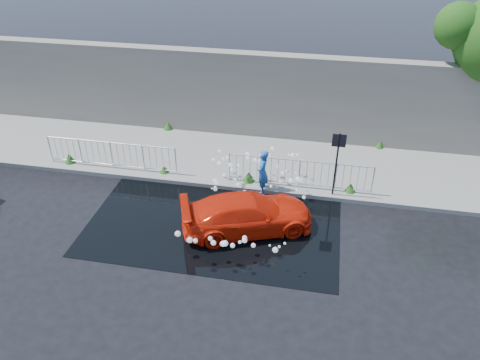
% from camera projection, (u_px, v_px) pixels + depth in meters
% --- Properties ---
extents(ground, '(90.00, 90.00, 0.00)m').
position_uv_depth(ground, '(191.00, 239.00, 14.41)').
color(ground, black).
rests_on(ground, ground).
extents(pavement, '(30.00, 4.00, 0.15)m').
position_uv_depth(pavement, '(226.00, 158.00, 18.51)').
color(pavement, slate).
rests_on(pavement, ground).
extents(curb, '(30.00, 0.25, 0.16)m').
position_uv_depth(curb, '(214.00, 185.00, 16.85)').
color(curb, slate).
rests_on(curb, ground).
extents(retaining_wall, '(30.00, 0.60, 3.50)m').
position_uv_depth(retaining_wall, '(237.00, 94.00, 19.35)').
color(retaining_wall, '#6C655B').
rests_on(retaining_wall, pavement).
extents(puddle, '(8.00, 5.00, 0.01)m').
position_uv_depth(puddle, '(215.00, 222.00, 15.15)').
color(puddle, black).
rests_on(puddle, ground).
extents(sign_post, '(0.45, 0.06, 2.50)m').
position_uv_depth(sign_post, '(337.00, 155.00, 15.38)').
color(sign_post, black).
rests_on(sign_post, ground).
extents(railing_left, '(5.05, 0.05, 1.10)m').
position_uv_depth(railing_left, '(112.00, 154.00, 17.42)').
color(railing_left, silver).
rests_on(railing_left, pavement).
extents(railing_right, '(5.05, 0.05, 1.10)m').
position_uv_depth(railing_right, '(299.00, 173.00, 16.31)').
color(railing_right, silver).
rests_on(railing_right, pavement).
extents(weeds, '(12.17, 3.93, 0.39)m').
position_uv_depth(weeds, '(215.00, 159.00, 17.96)').
color(weeds, '#1A4F15').
rests_on(weeds, pavement).
extents(water_spray, '(3.54, 5.69, 1.03)m').
position_uv_depth(water_spray, '(247.00, 191.00, 15.27)').
color(water_spray, white).
rests_on(water_spray, ground).
extents(red_car, '(4.43, 3.07, 1.19)m').
position_uv_depth(red_car, '(248.00, 214.00, 14.53)').
color(red_car, red).
rests_on(red_car, ground).
extents(person, '(0.40, 0.60, 1.64)m').
position_uv_depth(person, '(263.00, 172.00, 16.17)').
color(person, '#215BA8').
rests_on(person, ground).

